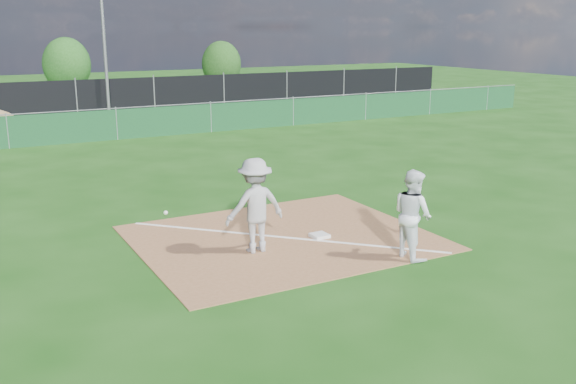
# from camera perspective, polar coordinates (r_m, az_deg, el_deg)

# --- Properties ---
(ground) EXTENTS (90.00, 90.00, 0.00)m
(ground) POSITION_cam_1_polar(r_m,az_deg,el_deg) (21.77, -11.71, 2.61)
(ground) COLOR #14420E
(ground) RESTS_ON ground
(infield_dirt) EXTENTS (6.00, 5.00, 0.02)m
(infield_dirt) POSITION_cam_1_polar(r_m,az_deg,el_deg) (13.67, -0.49, -4.09)
(infield_dirt) COLOR brown
(infield_dirt) RESTS_ON ground
(foul_line) EXTENTS (5.01, 5.01, 0.01)m
(foul_line) POSITION_cam_1_polar(r_m,az_deg,el_deg) (13.66, -0.49, -4.03)
(foul_line) COLOR white
(foul_line) RESTS_ON infield_dirt
(green_fence) EXTENTS (44.00, 0.05, 1.20)m
(green_fence) POSITION_cam_1_polar(r_m,az_deg,el_deg) (26.43, -14.99, 5.80)
(green_fence) COLOR #113E1F
(green_fence) RESTS_ON ground
(black_fence) EXTENTS (46.00, 0.04, 1.80)m
(black_fence) POSITION_cam_1_polar(r_m,az_deg,el_deg) (34.16, -18.29, 7.94)
(black_fence) COLOR black
(black_fence) RESTS_ON ground
(parking_lot) EXTENTS (46.00, 9.00, 0.01)m
(parking_lot) POSITION_cam_1_polar(r_m,az_deg,el_deg) (39.16, -19.56, 7.26)
(parking_lot) COLOR black
(parking_lot) RESTS_ON ground
(light_pole) EXTENTS (0.16, 0.16, 8.00)m
(light_pole) POSITION_cam_1_polar(r_m,az_deg,el_deg) (34.00, -16.06, 13.32)
(light_pole) COLOR slate
(light_pole) RESTS_ON ground
(first_base) EXTENTS (0.36, 0.36, 0.07)m
(first_base) POSITION_cam_1_polar(r_m,az_deg,el_deg) (13.67, 2.82, -3.89)
(first_base) COLOR silver
(first_base) RESTS_ON infield_dirt
(play_at_first) EXTENTS (2.45, 0.71, 1.89)m
(play_at_first) POSITION_cam_1_polar(r_m,az_deg,el_deg) (12.59, -2.94, -1.20)
(play_at_first) COLOR #B4B4B7
(play_at_first) RESTS_ON infield_dirt
(runner) EXTENTS (0.68, 0.87, 1.75)m
(runner) POSITION_cam_1_polar(r_m,az_deg,el_deg) (12.53, 11.01, -1.95)
(runner) COLOR white
(runner) RESTS_ON ground
(car_mid) EXTENTS (4.38, 2.29, 1.37)m
(car_mid) POSITION_cam_1_polar(r_m,az_deg,el_deg) (38.74, -19.53, 8.22)
(car_mid) COLOR black
(car_mid) RESTS_ON parking_lot
(car_right) EXTENTS (4.21, 1.95, 1.19)m
(car_right) POSITION_cam_1_polar(r_m,az_deg,el_deg) (40.68, -10.05, 8.95)
(car_right) COLOR black
(car_right) RESTS_ON parking_lot
(tree_mid) EXTENTS (3.14, 3.14, 3.72)m
(tree_mid) POSITION_cam_1_polar(r_m,az_deg,el_deg) (46.16, -19.08, 10.66)
(tree_mid) COLOR #382316
(tree_mid) RESTS_ON ground
(tree_right) EXTENTS (2.86, 2.86, 3.39)m
(tree_right) POSITION_cam_1_polar(r_m,az_deg,el_deg) (47.92, -5.94, 11.26)
(tree_right) COLOR #382316
(tree_right) RESTS_ON ground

